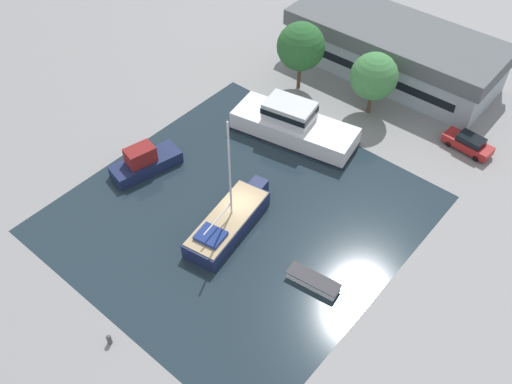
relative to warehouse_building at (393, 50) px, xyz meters
The scene contains 11 objects.
ground_plane 26.34m from the warehouse_building, 86.81° to the right, with size 440.00×440.00×0.00m, color gray.
water_canal 26.34m from the warehouse_building, 86.81° to the right, with size 26.11×27.21×0.01m, color #1E2D38.
warehouse_building is the anchor object (origin of this frame).
quay_tree_near_building 8.05m from the warehouse_building, 74.50° to the right, with size 4.57×4.57×6.51m.
quay_tree_by_water 10.74m from the warehouse_building, 123.04° to the right, with size 4.84×4.84×7.32m.
parked_car 13.94m from the warehouse_building, 28.10° to the right, with size 4.69×2.11×1.61m.
sailboat_moored 28.00m from the warehouse_building, 86.32° to the right, with size 4.31×9.88×10.71m.
motor_cruiser 15.57m from the warehouse_building, 94.93° to the right, with size 12.46×6.31×3.68m.
small_dinghy 29.80m from the warehouse_building, 69.79° to the right, with size 4.26×1.83×0.64m.
cabin_boat 28.98m from the warehouse_building, 107.16° to the right, with size 3.69×6.65×2.63m.
mooring_bollard 41.01m from the warehouse_building, 86.45° to the right, with size 0.36×0.36×0.87m.
Camera 1 is at (21.56, -23.31, 35.35)m, focal length 40.00 mm.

